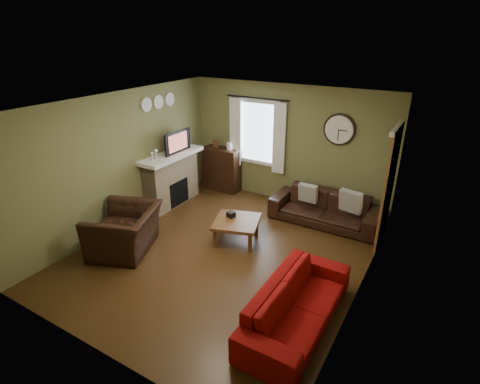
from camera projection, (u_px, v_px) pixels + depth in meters
The scene contains 31 objects.
floor at pixel (224, 253), 6.58m from camera, with size 4.60×5.20×0.00m, color #3D2510.
ceiling at pixel (221, 104), 5.54m from camera, with size 4.60×5.20×0.00m, color white.
wall_left at pixel (121, 162), 7.13m from camera, with size 0.00×5.20×2.60m, color olive.
wall_right at pixel (367, 219), 4.99m from camera, with size 0.00×5.20×2.60m, color olive.
wall_back at pixel (287, 145), 8.11m from camera, with size 4.60×0.00×2.60m, color olive.
wall_front at pixel (90, 266), 4.01m from camera, with size 4.60×0.00×2.60m, color olive.
fireplace at pixel (171, 181), 8.24m from camera, with size 0.40×1.40×1.10m, color tan.
firebox at pixel (179, 193), 8.26m from camera, with size 0.04×0.60×0.55m, color black.
mantel at pixel (170, 155), 7.99m from camera, with size 0.58×1.60×0.08m, color white.
tv at pixel (175, 144), 8.01m from camera, with size 0.60×0.08×0.35m, color black.
tv_screen at pixel (178, 142), 7.95m from camera, with size 0.02×0.62×0.36m, color #994C3F.
medallion_left at pixel (146, 105), 7.37m from camera, with size 0.28×0.28×0.03m, color white.
medallion_mid at pixel (158, 102), 7.64m from camera, with size 0.28×0.28×0.03m, color white.
medallion_right at pixel (170, 99), 7.92m from camera, with size 0.28×0.28×0.03m, color white.
window_pane at pixel (259, 132), 8.34m from camera, with size 1.00×0.02×1.30m, color silver, non-canonical shape.
curtain_rod at pixel (257, 98), 7.95m from camera, with size 0.03×0.03×1.50m, color black.
curtain_left at pixel (235, 132), 8.54m from camera, with size 0.28×0.04×1.55m, color white.
curtain_right at pixel (279, 139), 8.02m from camera, with size 0.28×0.04×1.55m, color white.
wall_clock at pixel (339, 130), 7.36m from camera, with size 0.64×0.06×0.64m, color white, non-canonical shape.
door at pixel (388, 189), 6.56m from camera, with size 0.05×0.90×2.10m, color brown.
bookshelf at pixel (222, 169), 8.99m from camera, with size 0.88×0.37×1.04m, color black, non-canonical shape.
book at pixel (227, 149), 9.01m from camera, with size 0.16×0.22×0.02m, color brown.
sofa_brown at pixel (325, 208), 7.51m from camera, with size 2.15×0.84×0.63m, color black.
pillow_left at pixel (308, 193), 7.62m from camera, with size 0.38×0.11×0.38m, color #969992.
pillow_right at pixel (351, 201), 7.26m from camera, with size 0.44×0.13×0.44m, color #969992.
sofa_red at pixel (297, 305), 4.91m from camera, with size 2.11×0.82×0.62m, color maroon.
armchair at pixel (125, 230), 6.54m from camera, with size 1.20×1.05×0.78m, color black.
coffee_table at pixel (237, 230), 6.90m from camera, with size 0.79×0.79×0.42m, color brown, non-canonical shape.
tissue_box at pixel (231, 218), 6.95m from camera, with size 0.13×0.13×0.10m, color black.
wine_glass_a at pixel (152, 157), 7.48m from camera, with size 0.07×0.07×0.19m, color white, non-canonical shape.
wine_glass_b at pixel (156, 154), 7.57m from camera, with size 0.08×0.08×0.22m, color white, non-canonical shape.
Camera 1 is at (3.08, -4.67, 3.64)m, focal length 28.00 mm.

